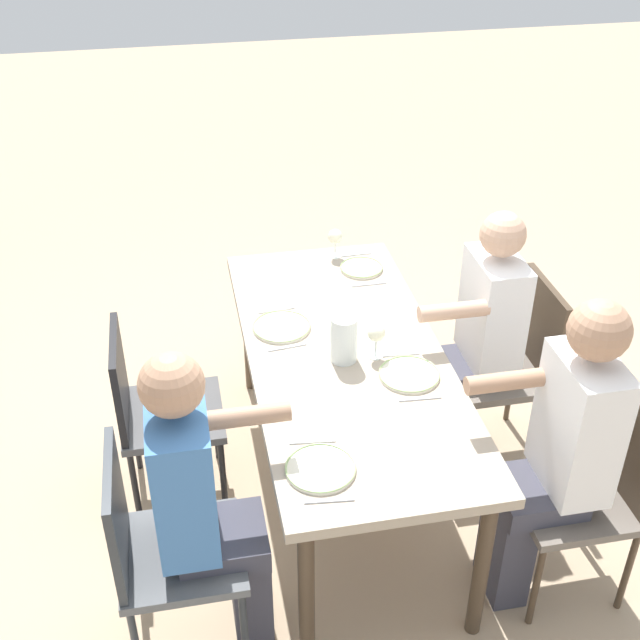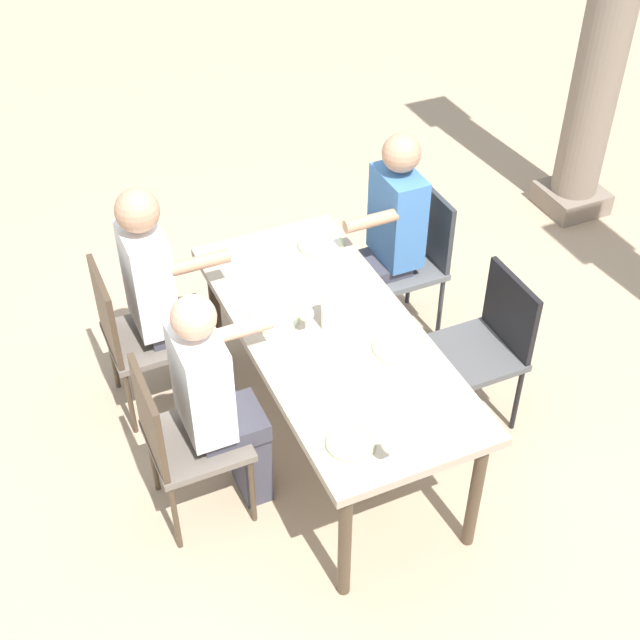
# 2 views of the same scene
# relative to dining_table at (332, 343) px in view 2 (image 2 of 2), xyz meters

# --- Properties ---
(ground_plane) EXTENTS (16.00, 16.00, 0.00)m
(ground_plane) POSITION_rel_dining_table_xyz_m (0.00, 0.00, -0.70)
(ground_plane) COLOR tan
(dining_table) EXTENTS (1.87, 0.82, 0.77)m
(dining_table) POSITION_rel_dining_table_xyz_m (0.00, 0.00, 0.00)
(dining_table) COLOR tan
(dining_table) RESTS_ON ground
(chair_west_north) EXTENTS (0.44, 0.44, 0.92)m
(chair_west_north) POSITION_rel_dining_table_xyz_m (-0.68, 0.83, -0.16)
(chair_west_north) COLOR #5B5E61
(chair_west_north) RESTS_ON ground
(chair_west_south) EXTENTS (0.44, 0.44, 0.93)m
(chair_west_south) POSITION_rel_dining_table_xyz_m (-0.68, -0.83, -0.17)
(chair_west_south) COLOR #6A6158
(chair_west_south) RESTS_ON ground
(chair_mid_north) EXTENTS (0.44, 0.44, 0.88)m
(chair_mid_north) POSITION_rel_dining_table_xyz_m (0.13, 0.83, -0.18)
(chair_mid_north) COLOR #4F4F50
(chair_mid_north) RESTS_ON ground
(chair_mid_south) EXTENTS (0.44, 0.44, 0.92)m
(chair_mid_south) POSITION_rel_dining_table_xyz_m (0.13, -0.83, -0.16)
(chair_mid_south) COLOR #6A6158
(chair_mid_south) RESTS_ON ground
(diner_woman_green) EXTENTS (0.35, 0.50, 1.33)m
(diner_woman_green) POSITION_rel_dining_table_xyz_m (-0.68, 0.65, 0.02)
(diner_woman_green) COLOR #3F3F4C
(diner_woman_green) RESTS_ON ground
(diner_man_white) EXTENTS (0.35, 0.49, 1.30)m
(diner_man_white) POSITION_rel_dining_table_xyz_m (0.13, -0.63, -0.01)
(diner_man_white) COLOR #3F3F4C
(diner_man_white) RESTS_ON ground
(diner_guest_third) EXTENTS (0.35, 0.50, 1.36)m
(diner_guest_third) POSITION_rel_dining_table_xyz_m (-0.68, -0.65, 0.03)
(diner_guest_third) COLOR #3F3F4C
(diner_guest_third) RESTS_ON ground
(stone_column_near) EXTENTS (0.42, 0.42, 2.92)m
(stone_column_near) POSITION_rel_dining_table_xyz_m (-1.36, 2.56, 0.74)
(stone_column_near) COLOR gray
(stone_column_near) RESTS_ON ground
(plate_0) EXTENTS (0.25, 0.25, 0.02)m
(plate_0) POSITION_rel_dining_table_xyz_m (-0.67, 0.24, 0.08)
(plate_0) COLOR silver
(plate_0) RESTS_ON dining_table
(fork_0) EXTENTS (0.03, 0.17, 0.01)m
(fork_0) POSITION_rel_dining_table_xyz_m (-0.82, 0.24, 0.08)
(fork_0) COLOR silver
(fork_0) RESTS_ON dining_table
(spoon_0) EXTENTS (0.03, 0.17, 0.01)m
(spoon_0) POSITION_rel_dining_table_xyz_m (-0.52, 0.24, 0.08)
(spoon_0) COLOR silver
(spoon_0) RESTS_ON dining_table
(plate_1) EXTENTS (0.25, 0.25, 0.02)m
(plate_1) POSITION_rel_dining_table_xyz_m (-0.20, -0.22, 0.08)
(plate_1) COLOR silver
(plate_1) RESTS_ON dining_table
(wine_glass_1) EXTENTS (0.08, 0.08, 0.16)m
(wine_glass_1) POSITION_rel_dining_table_xyz_m (-0.04, -0.12, 0.19)
(wine_glass_1) COLOR white
(wine_glass_1) RESTS_ON dining_table
(fork_1) EXTENTS (0.03, 0.17, 0.01)m
(fork_1) POSITION_rel_dining_table_xyz_m (-0.35, -0.22, 0.08)
(fork_1) COLOR silver
(fork_1) RESTS_ON dining_table
(spoon_1) EXTENTS (0.03, 0.17, 0.01)m
(spoon_1) POSITION_rel_dining_table_xyz_m (-0.05, -0.22, 0.08)
(spoon_1) COLOR silver
(spoon_1) RESTS_ON dining_table
(plate_2) EXTENTS (0.26, 0.26, 0.02)m
(plate_2) POSITION_rel_dining_table_xyz_m (0.24, 0.24, 0.08)
(plate_2) COLOR silver
(plate_2) RESTS_ON dining_table
(fork_2) EXTENTS (0.04, 0.17, 0.01)m
(fork_2) POSITION_rel_dining_table_xyz_m (0.09, 0.24, 0.08)
(fork_2) COLOR silver
(fork_2) RESTS_ON dining_table
(spoon_2) EXTENTS (0.03, 0.17, 0.01)m
(spoon_2) POSITION_rel_dining_table_xyz_m (0.39, 0.24, 0.08)
(spoon_2) COLOR silver
(spoon_2) RESTS_ON dining_table
(plate_3) EXTENTS (0.21, 0.21, 0.02)m
(plate_3) POSITION_rel_dining_table_xyz_m (0.68, -0.23, 0.08)
(plate_3) COLOR silver
(plate_3) RESTS_ON dining_table
(wine_glass_3) EXTENTS (0.07, 0.07, 0.15)m
(wine_glass_3) POSITION_rel_dining_table_xyz_m (0.84, -0.13, 0.18)
(wine_glass_3) COLOR white
(wine_glass_3) RESTS_ON dining_table
(fork_3) EXTENTS (0.02, 0.17, 0.01)m
(fork_3) POSITION_rel_dining_table_xyz_m (0.53, -0.23, 0.08)
(fork_3) COLOR silver
(fork_3) RESTS_ON dining_table
(spoon_3) EXTENTS (0.02, 0.17, 0.01)m
(spoon_3) POSITION_rel_dining_table_xyz_m (0.83, -0.23, 0.08)
(spoon_3) COLOR silver
(spoon_3) RESTS_ON dining_table
(water_pitcher) EXTENTS (0.11, 0.11, 0.21)m
(water_pitcher) POSITION_rel_dining_table_xyz_m (-0.03, 0.02, 0.16)
(water_pitcher) COLOR white
(water_pitcher) RESTS_ON dining_table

